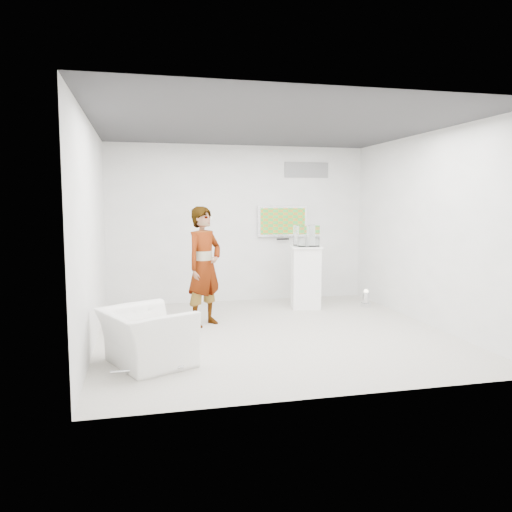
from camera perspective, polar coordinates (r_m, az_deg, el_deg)
name	(u,v)px	position (r m, az deg, el deg)	size (l,w,h in m)	color
room	(273,231)	(7.22, 1.94, 2.82)	(5.01, 5.01, 3.00)	beige
tv	(282,221)	(9.81, 3.03, 4.00)	(1.00, 0.08, 0.60)	silver
logo_decal	(306,170)	(10.01, 5.79, 9.75)	(0.90, 0.02, 0.30)	slate
person	(204,266)	(7.79, -5.93, -1.18)	(0.68, 0.44, 1.86)	white
armchair	(147,337)	(6.12, -12.40, -9.03)	(1.02, 0.90, 0.67)	white
pedestal	(306,277)	(9.12, 5.70, -2.41)	(0.55, 0.55, 1.13)	white
floor_uplight	(366,298)	(9.46, 12.45, -4.75)	(0.20, 0.20, 0.31)	silver
vitrine	(306,236)	(9.04, 5.76, 2.33)	(0.38, 0.38, 0.38)	white
console	(306,241)	(9.05, 5.75, 1.74)	(0.04, 0.14, 0.20)	white
wii_remote	(208,218)	(8.02, -5.52, 4.36)	(0.04, 0.16, 0.04)	white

